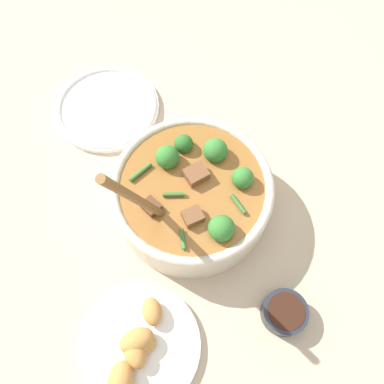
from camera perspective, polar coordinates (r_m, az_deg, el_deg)
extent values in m
plane|color=#C6B293|center=(0.69, 0.00, -2.01)|extent=(4.00, 4.00, 0.00)
cylinder|color=beige|center=(0.65, 0.00, -0.61)|extent=(0.27, 0.27, 0.08)
torus|color=beige|center=(0.61, 0.00, 0.96)|extent=(0.27, 0.27, 0.02)
cylinder|color=#9E662D|center=(0.63, 0.00, 0.03)|extent=(0.25, 0.25, 0.05)
sphere|color=#387F33|center=(0.61, 7.73, 2.14)|extent=(0.04, 0.04, 0.04)
cylinder|color=#6B9956|center=(0.63, 7.44, 1.05)|extent=(0.01, 0.01, 0.02)
sphere|color=#2D6B28|center=(0.64, -1.28, 7.35)|extent=(0.03, 0.03, 0.03)
cylinder|color=#6B9956|center=(0.66, -1.24, 6.25)|extent=(0.01, 0.01, 0.01)
sphere|color=#387F33|center=(0.57, 4.51, -5.52)|extent=(0.04, 0.04, 0.04)
cylinder|color=#6B9956|center=(0.60, 4.30, -6.49)|extent=(0.01, 0.01, 0.02)
sphere|color=#387F33|center=(0.63, 3.59, 6.34)|extent=(0.04, 0.04, 0.04)
cylinder|color=#6B9956|center=(0.65, 3.44, 4.97)|extent=(0.01, 0.01, 0.02)
sphere|color=#387F33|center=(0.62, -3.77, 5.34)|extent=(0.04, 0.04, 0.04)
cylinder|color=#6B9956|center=(0.65, -3.61, 4.05)|extent=(0.01, 0.01, 0.02)
cube|color=brown|center=(0.61, 0.63, 2.54)|extent=(0.04, 0.05, 0.03)
cube|color=brown|center=(0.58, 0.31, -3.83)|extent=(0.04, 0.04, 0.02)
cube|color=brown|center=(0.60, -6.22, -2.32)|extent=(0.04, 0.04, 0.02)
cylinder|color=#3D7533|center=(0.62, -7.86, 3.02)|extent=(0.04, 0.04, 0.01)
cylinder|color=#3D7533|center=(0.60, -2.80, -0.36)|extent=(0.01, 0.03, 0.01)
cylinder|color=#3D7533|center=(0.57, -1.41, -7.16)|extent=(0.03, 0.01, 0.01)
cylinder|color=#3D7533|center=(0.60, 7.05, -1.82)|extent=(0.04, 0.02, 0.01)
ellipsoid|color=brown|center=(0.60, -4.62, -3.31)|extent=(0.04, 0.03, 0.01)
cylinder|color=brown|center=(0.49, -8.28, -1.20)|extent=(0.06, 0.06, 0.22)
cylinder|color=#232833|center=(0.64, 13.86, -17.39)|extent=(0.07, 0.07, 0.03)
cylinder|color=#381E14|center=(0.63, 14.09, -17.24)|extent=(0.06, 0.06, 0.01)
cylinder|color=white|center=(0.81, -12.79, 12.37)|extent=(0.21, 0.21, 0.01)
torus|color=white|center=(0.80, -12.88, 12.63)|extent=(0.21, 0.21, 0.01)
cylinder|color=white|center=(0.63, -7.70, -22.15)|extent=(0.18, 0.18, 0.01)
ellipsoid|color=#CC8E47|center=(0.61, -8.41, -21.50)|extent=(0.05, 0.06, 0.03)
ellipsoid|color=#CC8E47|center=(0.61, -7.08, -22.19)|extent=(0.04, 0.04, 0.02)
ellipsoid|color=#CC8E47|center=(0.61, -9.13, -22.61)|extent=(0.04, 0.03, 0.02)
ellipsoid|color=#CC8E47|center=(0.61, -8.69, -23.06)|extent=(0.06, 0.05, 0.03)
ellipsoid|color=#CC8E47|center=(0.61, -10.82, -26.44)|extent=(0.06, 0.04, 0.03)
ellipsoid|color=#CC8E47|center=(0.61, -6.10, -17.64)|extent=(0.05, 0.04, 0.03)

